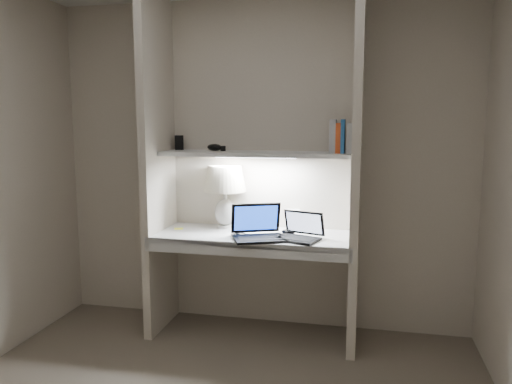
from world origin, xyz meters
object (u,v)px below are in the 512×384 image
(table_lamp, at_px, (225,186))
(speaker, at_px, (293,219))
(laptop_main, at_px, (258,231))
(laptop_netbook, at_px, (299,233))
(book_row, at_px, (346,137))

(table_lamp, xyz_separation_m, speaker, (0.52, 0.06, -0.25))
(table_lamp, height_order, laptop_main, table_lamp)
(laptop_main, height_order, laptop_netbook, laptop_main)
(laptop_netbook, xyz_separation_m, book_row, (0.30, 0.19, 0.66))
(table_lamp, distance_m, laptop_netbook, 0.72)
(laptop_netbook, distance_m, speaker, 0.33)
(speaker, height_order, book_row, book_row)
(speaker, relative_size, book_row, 0.63)
(speaker, bearing_deg, table_lamp, 172.32)
(laptop_netbook, height_order, book_row, book_row)
(speaker, bearing_deg, laptop_main, -132.88)
(table_lamp, height_order, speaker, table_lamp)
(book_row, bearing_deg, laptop_netbook, -147.18)
(table_lamp, bearing_deg, book_row, -4.32)
(laptop_main, relative_size, laptop_netbook, 1.22)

